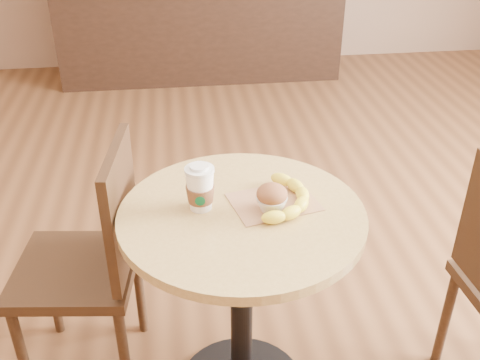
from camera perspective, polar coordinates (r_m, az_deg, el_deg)
The scene contains 7 objects.
cafe_table at distance 1.71m, azimuth 0.17°, elevation -9.25°, with size 0.70×0.70×0.75m.
chair_left at distance 1.90m, azimuth -14.75°, elevation -7.71°, with size 0.43×0.43×0.88m.
service_counter at distance 4.67m, azimuth -4.13°, elevation 16.79°, with size 2.30×0.65×1.04m.
kraft_bag at distance 1.62m, azimuth 3.44°, elevation -2.24°, with size 0.24×0.18×0.00m, color #A0704D.
coffee_cup at distance 1.57m, azimuth -4.07°, elevation -0.95°, with size 0.08×0.08×0.14m.
muffin at distance 1.57m, azimuth 3.25°, elevation -1.82°, with size 0.09×0.09×0.08m.
banana at distance 1.61m, azimuth 4.64°, elevation -1.71°, with size 0.17×0.27×0.04m, color yellow, non-canonical shape.
Camera 1 is at (-0.25, -1.35, 1.63)m, focal length 42.00 mm.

